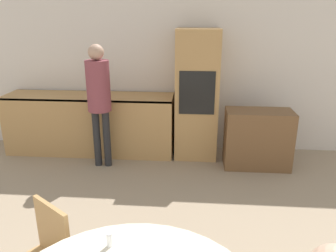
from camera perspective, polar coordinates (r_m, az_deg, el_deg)
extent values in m
cube|color=silver|center=(5.09, 2.42, 10.34)|extent=(7.01, 0.05, 2.60)
cube|color=tan|center=(5.19, -13.30, 0.39)|extent=(2.55, 0.60, 0.90)
cube|color=black|center=(5.07, -13.67, 5.09)|extent=(2.55, 0.60, 0.03)
cube|color=tan|center=(4.82, 5.02, 5.42)|extent=(0.61, 0.58, 1.87)
cube|color=black|center=(4.51, 5.06, 5.72)|extent=(0.49, 0.01, 0.60)
cube|color=brown|center=(4.72, 15.33, -2.19)|extent=(0.90, 0.45, 0.82)
cube|color=tan|center=(2.45, -19.43, -16.88)|extent=(0.32, 0.25, 0.41)
cylinder|color=#262628|center=(4.69, -12.27, -2.11)|extent=(0.10, 0.10, 0.81)
cylinder|color=#262628|center=(4.65, -10.60, -2.17)|extent=(0.10, 0.10, 0.81)
cylinder|color=brown|center=(4.46, -12.05, 6.82)|extent=(0.31, 0.31, 0.68)
sphere|color=tan|center=(4.40, -12.44, 12.45)|extent=(0.21, 0.21, 0.21)
cylinder|color=white|center=(2.02, -10.18, -19.03)|extent=(0.03, 0.03, 0.07)
cylinder|color=silver|center=(2.00, -10.25, -18.04)|extent=(0.03, 0.03, 0.01)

